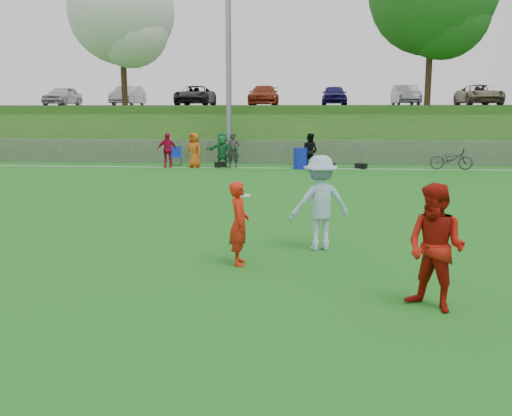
# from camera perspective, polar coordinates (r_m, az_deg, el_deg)

# --- Properties ---
(ground) EXTENTS (120.00, 120.00, 0.00)m
(ground) POSITION_cam_1_polar(r_m,az_deg,el_deg) (10.03, -1.86, -6.33)
(ground) COLOR #1C5F14
(ground) RESTS_ON ground
(sideline_far) EXTENTS (60.00, 0.10, 0.01)m
(sideline_far) POSITION_cam_1_polar(r_m,az_deg,el_deg) (27.73, 2.69, 4.00)
(sideline_far) COLOR white
(sideline_far) RESTS_ON ground
(fence) EXTENTS (58.00, 0.06, 1.30)m
(fence) POSITION_cam_1_polar(r_m,az_deg,el_deg) (29.67, 2.87, 5.62)
(fence) COLOR gray
(fence) RESTS_ON ground
(light_pole) EXTENTS (1.20, 0.40, 12.15)m
(light_pole) POSITION_cam_1_polar(r_m,az_deg,el_deg) (30.91, -2.79, 17.04)
(light_pole) COLOR gray
(light_pole) RESTS_ON ground
(berm) EXTENTS (120.00, 18.00, 3.00)m
(berm) POSITION_cam_1_polar(r_m,az_deg,el_deg) (40.61, 3.52, 7.93)
(berm) COLOR #1B4E16
(berm) RESTS_ON ground
(parking_lot) EXTENTS (120.00, 12.00, 0.10)m
(parking_lot) POSITION_cam_1_polar(r_m,az_deg,el_deg) (42.59, 3.63, 10.10)
(parking_lot) COLOR black
(parking_lot) RESTS_ON berm
(tree_white_flowering) EXTENTS (6.30, 6.30, 8.78)m
(tree_white_flowering) POSITION_cam_1_polar(r_m,az_deg,el_deg) (36.63, -13.08, 18.21)
(tree_white_flowering) COLOR black
(tree_white_flowering) RESTS_ON berm
(car_row) EXTENTS (32.04, 5.18, 1.44)m
(car_row) POSITION_cam_1_polar(r_m,az_deg,el_deg) (41.65, 1.96, 11.18)
(car_row) COLOR silver
(car_row) RESTS_ON parking_lot
(spectator_row) EXTENTS (8.03, 0.97, 1.69)m
(spectator_row) POSITION_cam_1_polar(r_m,az_deg,el_deg) (27.91, -2.86, 5.77)
(spectator_row) COLOR #B80C33
(spectator_row) RESTS_ON ground
(gear_bags) EXTENTS (7.45, 0.54, 0.26)m
(gear_bags) POSITION_cam_1_polar(r_m,az_deg,el_deg) (27.80, 4.74, 4.25)
(gear_bags) COLOR black
(gear_bags) RESTS_ON ground
(player_red_left) EXTENTS (0.42, 0.59, 1.52)m
(player_red_left) POSITION_cam_1_polar(r_m,az_deg,el_deg) (10.30, -1.70, -1.55)
(player_red_left) COLOR red
(player_red_left) RESTS_ON ground
(player_red_center) EXTENTS (1.10, 1.08, 1.79)m
(player_red_center) POSITION_cam_1_polar(r_m,az_deg,el_deg) (8.32, 17.52, -3.79)
(player_red_center) COLOR #A2150B
(player_red_center) RESTS_ON ground
(player_blue) EXTENTS (1.39, 1.05, 1.90)m
(player_blue) POSITION_cam_1_polar(r_m,az_deg,el_deg) (11.45, 6.42, 0.51)
(player_blue) COLOR #9ABBD6
(player_blue) RESTS_ON ground
(frisbee) EXTENTS (0.26, 0.26, 0.02)m
(frisbee) POSITION_cam_1_polar(r_m,az_deg,el_deg) (11.17, -1.21, 1.27)
(frisbee) COLOR white
(frisbee) RESTS_ON ground
(recycling_bin) EXTENTS (0.72, 0.72, 1.01)m
(recycling_bin) POSITION_cam_1_polar(r_m,az_deg,el_deg) (27.47, 4.47, 4.98)
(recycling_bin) COLOR #1022B7
(recycling_bin) RESTS_ON ground
(camp_chair) EXTENTS (0.68, 0.69, 0.98)m
(camp_chair) POSITION_cam_1_polar(r_m,az_deg,el_deg) (29.26, -7.98, 4.78)
(camp_chair) COLOR #1033B7
(camp_chair) RESTS_ON ground
(bicycle) EXTENTS (2.00, 0.87, 1.02)m
(bicycle) POSITION_cam_1_polar(r_m,az_deg,el_deg) (28.52, 18.95, 4.67)
(bicycle) COLOR #2B2B2D
(bicycle) RESTS_ON ground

